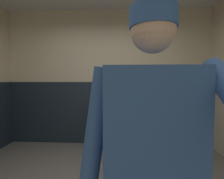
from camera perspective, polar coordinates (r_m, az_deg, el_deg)
wall_back at (r=3.60m, az=-1.51°, el=4.05°), size 4.74×0.12×2.77m
wainscot_band_back at (r=3.59m, az=-1.59°, el=-7.85°), size 4.14×0.03×1.29m
urinal_solo at (r=3.43m, az=-3.44°, el=-6.13°), size 0.40×0.34×1.24m
person at (r=0.86m, az=13.18°, el=-22.42°), size 0.64×0.60×1.64m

